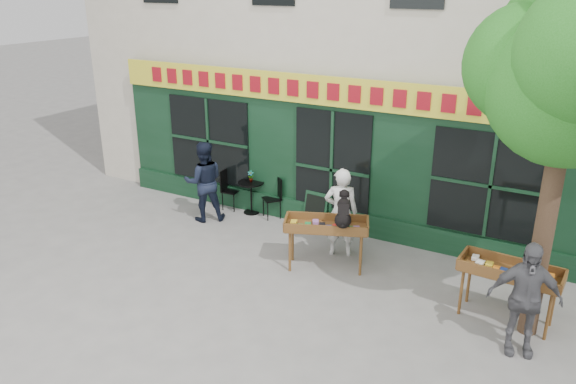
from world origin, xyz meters
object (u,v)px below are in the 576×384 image
object	(u,v)px
man_right	(524,299)
bistro_table	(251,191)
book_cart_center	(326,228)
man_left	(204,182)
woman	(341,212)
dog	(344,209)
book_cart_right	(510,274)

from	to	relation	value
man_right	bistro_table	bearing A→B (deg)	141.71
book_cart_center	man_left	distance (m)	3.44
woman	book_cart_center	bearing A→B (deg)	67.98
dog	man_right	xyz separation A→B (m)	(3.19, -0.88, -0.42)
man_right	bistro_table	size ratio (longest dim) A/B	2.30
dog	book_cart_right	size ratio (longest dim) A/B	0.39
man_right	man_left	bearing A→B (deg)	150.01
woman	man_left	distance (m)	3.36
man_left	man_right	bearing A→B (deg)	125.44
man_right	bistro_table	distance (m)	6.69
man_left	woman	bearing A→B (deg)	137.53
book_cart_center	woman	bearing A→B (deg)	67.98
dog	man_left	xyz separation A→B (m)	(-3.71, 0.79, -0.38)
book_cart_right	book_cart_center	bearing A→B (deg)	-179.59
dog	man_left	size ratio (longest dim) A/B	0.33
dog	woman	world-z (taller)	woman
woman	man_left	size ratio (longest dim) A/B	0.98
book_cart_center	dog	distance (m)	0.59
book_cart_center	dog	size ratio (longest dim) A/B	2.71
book_cart_center	man_right	bearing A→B (deg)	-36.80
bistro_table	book_cart_right	bearing A→B (deg)	-16.52
book_cart_right	man_right	xyz separation A→B (m)	(0.30, -0.75, 0.05)
dog	book_cart_center	bearing A→B (deg)	149.85
dog	bistro_table	bearing A→B (deg)	129.74
book_cart_center	man_right	xyz separation A→B (m)	(3.54, -0.93, 0.05)
woman	man_left	xyz separation A→B (m)	(-3.36, 0.09, 0.02)
book_cart_right	bistro_table	size ratio (longest dim) A/B	2.02
dog	man_left	world-z (taller)	man_left
book_cart_center	woman	size ratio (longest dim) A/B	0.91
woman	book_cart_right	size ratio (longest dim) A/B	1.16
woman	dog	bearing A→B (deg)	94.54
woman	man_right	xyz separation A→B (m)	(3.54, -1.58, -0.02)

